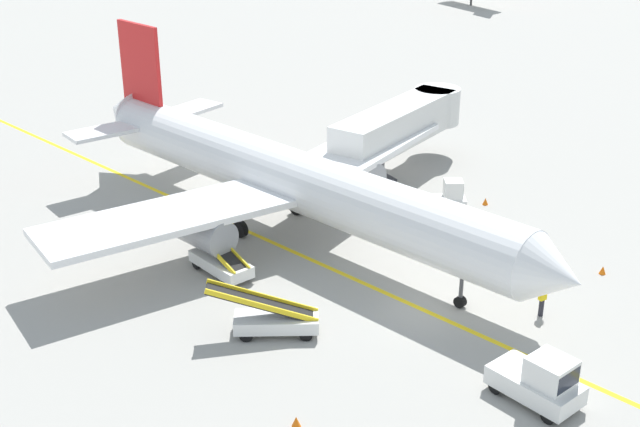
{
  "coord_description": "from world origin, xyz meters",
  "views": [
    {
      "loc": [
        -21.68,
        -27.21,
        20.16
      ],
      "look_at": [
        -1.39,
        7.5,
        2.5
      ],
      "focal_mm": 46.77,
      "sensor_mm": 36.0,
      "label": 1
    }
  ],
  "objects_px": {
    "pushback_tug": "(540,381)",
    "safety_cone_nose_left": "(603,270)",
    "belt_loader_forward_hold": "(274,318)",
    "safety_cone_nose_right": "(296,422)",
    "airliner": "(286,177)",
    "jet_bridge": "(406,122)",
    "belt_loader_aft_hold": "(220,260)",
    "ground_crew_marshaller": "(542,298)",
    "safety_cone_wingtip_left": "(485,201)",
    "baggage_tug_near_wing": "(448,199)"
  },
  "relations": [
    {
      "from": "pushback_tug",
      "to": "safety_cone_nose_left",
      "type": "distance_m",
      "value": 12.41
    },
    {
      "from": "belt_loader_forward_hold",
      "to": "safety_cone_nose_right",
      "type": "height_order",
      "value": "belt_loader_forward_hold"
    },
    {
      "from": "airliner",
      "to": "pushback_tug",
      "type": "bearing_deg",
      "value": -86.74
    },
    {
      "from": "airliner",
      "to": "jet_bridge",
      "type": "bearing_deg",
      "value": 22.01
    },
    {
      "from": "belt_loader_aft_hold",
      "to": "safety_cone_nose_right",
      "type": "relative_size",
      "value": 11.71
    },
    {
      "from": "airliner",
      "to": "belt_loader_forward_hold",
      "type": "xyz_separation_m",
      "value": [
        -5.61,
        -9.22,
        -2.64
      ]
    },
    {
      "from": "ground_crew_marshaller",
      "to": "safety_cone_wingtip_left",
      "type": "distance_m",
      "value": 13.33
    },
    {
      "from": "airliner",
      "to": "belt_loader_aft_hold",
      "type": "xyz_separation_m",
      "value": [
        -5.32,
        -2.63,
        -2.64
      ]
    },
    {
      "from": "pushback_tug",
      "to": "safety_cone_nose_left",
      "type": "height_order",
      "value": "pushback_tug"
    },
    {
      "from": "airliner",
      "to": "pushback_tug",
      "type": "distance_m",
      "value": 19.24
    },
    {
      "from": "safety_cone_nose_left",
      "to": "belt_loader_aft_hold",
      "type": "bearing_deg",
      "value": 149.46
    },
    {
      "from": "baggage_tug_near_wing",
      "to": "safety_cone_nose_left",
      "type": "relative_size",
      "value": 6.2
    },
    {
      "from": "belt_loader_aft_hold",
      "to": "ground_crew_marshaller",
      "type": "distance_m",
      "value": 16.12
    },
    {
      "from": "safety_cone_wingtip_left",
      "to": "pushback_tug",
      "type": "bearing_deg",
      "value": -124.74
    },
    {
      "from": "pushback_tug",
      "to": "safety_cone_nose_left",
      "type": "bearing_deg",
      "value": 31.0
    },
    {
      "from": "belt_loader_forward_hold",
      "to": "safety_cone_nose_left",
      "type": "xyz_separation_m",
      "value": [
        17.31,
        -3.46,
        -0.56
      ]
    },
    {
      "from": "pushback_tug",
      "to": "ground_crew_marshaller",
      "type": "xyz_separation_m",
      "value": [
        4.87,
        4.9,
        -0.08
      ]
    },
    {
      "from": "airliner",
      "to": "ground_crew_marshaller",
      "type": "distance_m",
      "value": 15.56
    },
    {
      "from": "baggage_tug_near_wing",
      "to": "pushback_tug",
      "type": "bearing_deg",
      "value": -117.33
    },
    {
      "from": "safety_cone_wingtip_left",
      "to": "ground_crew_marshaller",
      "type": "bearing_deg",
      "value": -119.54
    },
    {
      "from": "belt_loader_forward_hold",
      "to": "ground_crew_marshaller",
      "type": "bearing_deg",
      "value": -23.16
    },
    {
      "from": "airliner",
      "to": "safety_cone_nose_left",
      "type": "bearing_deg",
      "value": -47.28
    },
    {
      "from": "baggage_tug_near_wing",
      "to": "safety_cone_nose_left",
      "type": "height_order",
      "value": "baggage_tug_near_wing"
    },
    {
      "from": "airliner",
      "to": "safety_cone_nose_right",
      "type": "relative_size",
      "value": 79.07
    },
    {
      "from": "ground_crew_marshaller",
      "to": "safety_cone_wingtip_left",
      "type": "height_order",
      "value": "ground_crew_marshaller"
    },
    {
      "from": "jet_bridge",
      "to": "belt_loader_aft_hold",
      "type": "xyz_separation_m",
      "value": [
        -16.85,
        -7.3,
        -2.77
      ]
    },
    {
      "from": "baggage_tug_near_wing",
      "to": "belt_loader_aft_hold",
      "type": "bearing_deg",
      "value": -179.1
    },
    {
      "from": "baggage_tug_near_wing",
      "to": "safety_cone_wingtip_left",
      "type": "xyz_separation_m",
      "value": [
        2.82,
        -0.18,
        -0.71
      ]
    },
    {
      "from": "pushback_tug",
      "to": "ground_crew_marshaller",
      "type": "distance_m",
      "value": 6.9
    },
    {
      "from": "airliner",
      "to": "safety_cone_wingtip_left",
      "type": "relative_size",
      "value": 79.07
    },
    {
      "from": "belt_loader_forward_hold",
      "to": "belt_loader_aft_hold",
      "type": "bearing_deg",
      "value": 87.49
    },
    {
      "from": "pushback_tug",
      "to": "safety_cone_nose_right",
      "type": "bearing_deg",
      "value": 158.8
    },
    {
      "from": "belt_loader_forward_hold",
      "to": "safety_cone_nose_left",
      "type": "relative_size",
      "value": 11.34
    },
    {
      "from": "ground_crew_marshaller",
      "to": "safety_cone_nose_right",
      "type": "height_order",
      "value": "ground_crew_marshaller"
    },
    {
      "from": "jet_bridge",
      "to": "pushback_tug",
      "type": "bearing_deg",
      "value": -113.78
    },
    {
      "from": "belt_loader_forward_hold",
      "to": "safety_cone_nose_right",
      "type": "distance_m",
      "value": 6.78
    },
    {
      "from": "airliner",
      "to": "safety_cone_wingtip_left",
      "type": "height_order",
      "value": "airliner"
    },
    {
      "from": "pushback_tug",
      "to": "belt_loader_aft_hold",
      "type": "xyz_separation_m",
      "value": [
        -6.4,
        16.42,
        -0.22
      ]
    },
    {
      "from": "safety_cone_wingtip_left",
      "to": "safety_cone_nose_right",
      "type": "bearing_deg",
      "value": -147.6
    },
    {
      "from": "pushback_tug",
      "to": "belt_loader_aft_hold",
      "type": "distance_m",
      "value": 17.63
    },
    {
      "from": "baggage_tug_near_wing",
      "to": "safety_cone_nose_right",
      "type": "xyz_separation_m",
      "value": [
        -17.63,
        -13.16,
        -0.71
      ]
    },
    {
      "from": "jet_bridge",
      "to": "airliner",
      "type": "bearing_deg",
      "value": -157.99
    },
    {
      "from": "baggage_tug_near_wing",
      "to": "safety_cone_wingtip_left",
      "type": "relative_size",
      "value": 6.2
    },
    {
      "from": "jet_bridge",
      "to": "safety_cone_nose_left",
      "type": "height_order",
      "value": "jet_bridge"
    },
    {
      "from": "baggage_tug_near_wing",
      "to": "safety_cone_nose_left",
      "type": "xyz_separation_m",
      "value": [
        2.01,
        -10.28,
        -0.71
      ]
    },
    {
      "from": "pushback_tug",
      "to": "belt_loader_forward_hold",
      "type": "relative_size",
      "value": 0.78
    },
    {
      "from": "belt_loader_aft_hold",
      "to": "ground_crew_marshaller",
      "type": "xyz_separation_m",
      "value": [
        11.27,
        -11.52,
        0.13
      ]
    },
    {
      "from": "jet_bridge",
      "to": "safety_cone_wingtip_left",
      "type": "bearing_deg",
      "value": -82.33
    },
    {
      "from": "airliner",
      "to": "baggage_tug_near_wing",
      "type": "distance_m",
      "value": 10.29
    },
    {
      "from": "airliner",
      "to": "belt_loader_aft_hold",
      "type": "height_order",
      "value": "airliner"
    }
  ]
}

